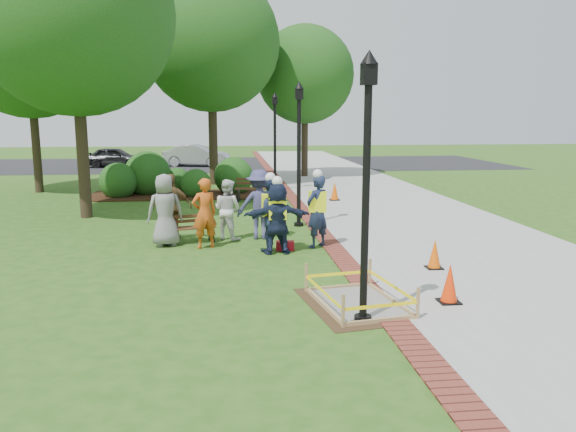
{
  "coord_description": "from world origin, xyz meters",
  "views": [
    {
      "loc": [
        -0.92,
        -11.46,
        3.3
      ],
      "look_at": [
        0.5,
        1.2,
        1.0
      ],
      "focal_mm": 35.0,
      "sensor_mm": 36.0,
      "label": 1
    }
  ],
  "objects": [
    {
      "name": "brick_edging",
      "position": [
        1.75,
        10.0,
        0.01
      ],
      "size": [
        0.5,
        60.0,
        0.03
      ],
      "primitive_type": "cube",
      "color": "maroon",
      "rests_on": "ground"
    },
    {
      "name": "tree_far",
      "position": [
        -8.94,
        13.69,
        6.21
      ],
      "size": [
        6.16,
        6.16,
        9.3
      ],
      "color": "#3D2D1E",
      "rests_on": "ground"
    },
    {
      "name": "tree_left",
      "position": [
        -5.46,
        7.22,
        6.33
      ],
      "size": [
        6.22,
        6.22,
        9.45
      ],
      "color": "#3D2D1E",
      "rests_on": "ground"
    },
    {
      "name": "toolbox",
      "position": [
        0.51,
        1.98,
        0.11
      ],
      "size": [
        0.46,
        0.28,
        0.22
      ],
      "primitive_type": "cube",
      "rotation": [
        0.0,
        0.0,
        -0.08
      ],
      "color": "#AE0D1C",
      "rests_on": "ground"
    },
    {
      "name": "lamp_near",
      "position": [
        1.25,
        -3.0,
        2.48
      ],
      "size": [
        0.28,
        0.28,
        4.26
      ],
      "color": "black",
      "rests_on": "ground"
    },
    {
      "name": "parking_lot",
      "position": [
        0.0,
        27.0,
        0.0
      ],
      "size": [
        36.0,
        12.0,
        0.01
      ],
      "primitive_type": "cube",
      "color": "black",
      "rests_on": "ground"
    },
    {
      "name": "sidewalk",
      "position": [
        5.0,
        10.0,
        0.01
      ],
      "size": [
        6.0,
        60.0,
        0.02
      ],
      "primitive_type": "cube",
      "color": "#9E9E99",
      "rests_on": "ground"
    },
    {
      "name": "ground",
      "position": [
        0.0,
        0.0,
        0.0
      ],
      "size": [
        100.0,
        100.0,
        0.0
      ],
      "primitive_type": "plane",
      "color": "#285116",
      "rests_on": "ground"
    },
    {
      "name": "tree_back",
      "position": [
        -1.47,
        15.75,
        6.62
      ],
      "size": [
        6.42,
        6.42,
        9.84
      ],
      "color": "#3D2D1E",
      "rests_on": "ground"
    },
    {
      "name": "parked_car_b",
      "position": [
        -2.74,
        25.54,
        0.0
      ],
      "size": [
        3.12,
        5.03,
        1.53
      ],
      "primitive_type": "imported",
      "rotation": [
        0.0,
        0.0,
        1.32
      ],
      "color": "#A4A4A9",
      "rests_on": "ground"
    },
    {
      "name": "mulch_bed",
      "position": [
        -3.0,
        12.0,
        0.02
      ],
      "size": [
        7.0,
        3.0,
        0.05
      ],
      "primitive_type": "cube",
      "color": "#381E0F",
      "rests_on": "ground"
    },
    {
      "name": "parked_car_a",
      "position": [
        -7.88,
        25.39,
        0.0
      ],
      "size": [
        2.25,
        4.48,
        1.41
      ],
      "primitive_type": "imported",
      "rotation": [
        0.0,
        0.0,
        1.48
      ],
      "color": "black",
      "rests_on": "ground"
    },
    {
      "name": "casual_person_c",
      "position": [
        -0.88,
        3.4,
        0.81
      ],
      "size": [
        0.61,
        0.57,
        1.62
      ],
      "color": "silver",
      "rests_on": "ground"
    },
    {
      "name": "hivis_worker_a",
      "position": [
        0.3,
        1.66,
        0.93
      ],
      "size": [
        0.56,
        0.36,
        1.88
      ],
      "color": "#161C39",
      "rests_on": "ground"
    },
    {
      "name": "shrub_c",
      "position": [
        -2.11,
        11.6,
        0.0
      ],
      "size": [
        1.23,
        1.23,
        1.23
      ],
      "primitive_type": "sphere",
      "color": "#194614",
      "rests_on": "ground"
    },
    {
      "name": "casual_person_a",
      "position": [
        -2.45,
        2.79,
        0.92
      ],
      "size": [
        0.66,
        0.49,
        1.85
      ],
      "color": "gray",
      "rests_on": "ground"
    },
    {
      "name": "cone_back",
      "position": [
        3.55,
        -0.1,
        0.32
      ],
      "size": [
        0.34,
        0.34,
        0.67
      ],
      "color": "black",
      "rests_on": "ground"
    },
    {
      "name": "hivis_worker_b",
      "position": [
        1.35,
        2.22,
        0.98
      ],
      "size": [
        0.69,
        0.65,
        1.98
      ],
      "color": "#1A2345",
      "rests_on": "ground"
    },
    {
      "name": "wet_concrete_pad",
      "position": [
        1.36,
        -2.2,
        0.23
      ],
      "size": [
        2.05,
        2.55,
        0.55
      ],
      "color": "#47331E",
      "rests_on": "ground"
    },
    {
      "name": "lamp_far",
      "position": [
        1.25,
        13.0,
        2.48
      ],
      "size": [
        0.28,
        0.28,
        4.26
      ],
      "color": "black",
      "rests_on": "ground"
    },
    {
      "name": "hivis_worker_c",
      "position": [
        0.15,
        1.91,
        0.96
      ],
      "size": [
        0.58,
        0.38,
        1.94
      ],
      "color": "#161E39",
      "rests_on": "ground"
    },
    {
      "name": "casual_person_e",
      "position": [
        -0.02,
        3.38,
        0.93
      ],
      "size": [
        0.61,
        0.4,
        1.86
      ],
      "color": "#3B3A66",
      "rests_on": "ground"
    },
    {
      "name": "bench_far",
      "position": [
        0.27,
        10.02,
        0.28
      ],
      "size": [
        1.71,
        0.78,
        0.89
      ],
      "color": "#4E2D1A",
      "rests_on": "ground"
    },
    {
      "name": "casual_person_b",
      "position": [
        -1.46,
        2.46,
        0.88
      ],
      "size": [
        0.66,
        0.54,
        1.76
      ],
      "color": "#CC5218",
      "rests_on": "ground"
    },
    {
      "name": "cone_far",
      "position": [
        3.3,
        9.88,
        0.36
      ],
      "size": [
        0.38,
        0.38,
        0.75
      ],
      "color": "black",
      "rests_on": "ground"
    },
    {
      "name": "shrub_d",
      "position": [
        -0.57,
        12.55,
        0.0
      ],
      "size": [
        1.66,
        1.66,
        1.66
      ],
      "primitive_type": "sphere",
      "color": "#194614",
      "rests_on": "ground"
    },
    {
      "name": "shrub_b",
      "position": [
        -4.18,
        12.62,
        0.0
      ],
      "size": [
        1.95,
        1.95,
        1.95
      ],
      "primitive_type": "sphere",
      "color": "#194614",
      "rests_on": "ground"
    },
    {
      "name": "bench_near",
      "position": [
        -1.88,
        3.02,
        0.23
      ],
      "size": [
        1.41,
        0.79,
        0.72
      ],
      "color": "brown",
      "rests_on": "ground"
    },
    {
      "name": "lamp_mid",
      "position": [
        1.25,
        5.0,
        2.48
      ],
      "size": [
        0.28,
        0.28,
        4.26
      ],
      "color": "black",
      "rests_on": "ground"
    },
    {
      "name": "cone_front",
      "position": [
        2.98,
        -2.3,
        0.35
      ],
      "size": [
        0.37,
        0.37,
        0.73
      ],
      "color": "black",
      "rests_on": "ground"
    },
    {
      "name": "tree_right",
      "position": [
        3.37,
        18.78,
        5.4
      ],
      "size": [
        5.17,
        5.17,
        7.99
      ],
      "color": "#3D2D1E",
      "rests_on": "ground"
    },
    {
      "name": "shrub_a",
      "position": [
        -5.25,
        11.8,
        0.0
      ],
      "size": [
        1.51,
        1.51,
        1.51
      ],
      "primitive_type": "sphere",
      "color": "#194614",
      "rests_on": "ground"
    },
    {
      "name": "casual_person_d",
      "position": [
        -2.34,
        3.5,
        0.88
      ],
      "size": [
        0.59,
        0.41,
        1.77
      ],
      "color": "brown",
      "rests_on": "ground"
    },
    {
      "name": "shrub_e",
      "position": [
        -3.02,
        13.29,
        0.0
      ],
      "size": [
        1.12,
        1.12,
        1.12
      ],
      "primitive_type": "sphere",
      "color": "#194614",
      "rests_on": "ground"
    }
  ]
}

